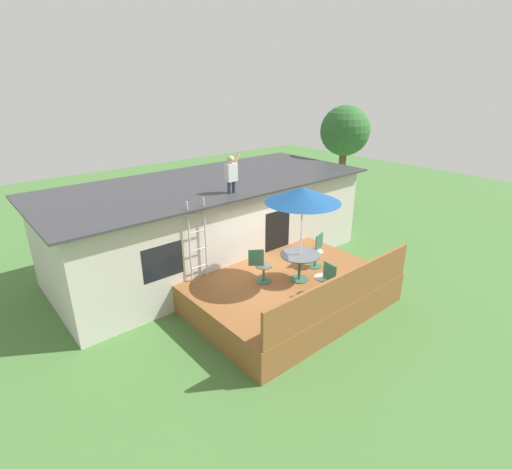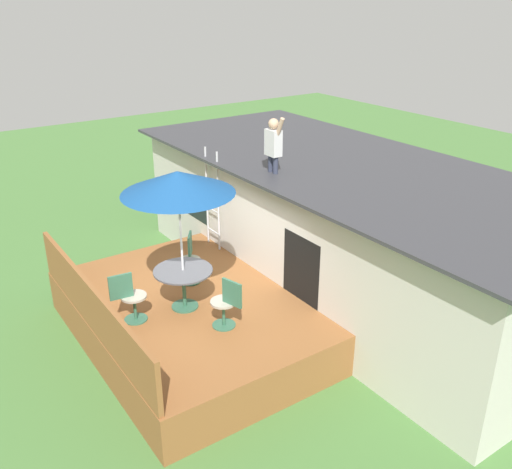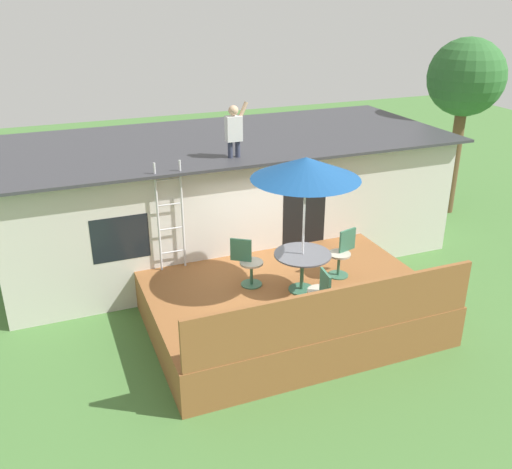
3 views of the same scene
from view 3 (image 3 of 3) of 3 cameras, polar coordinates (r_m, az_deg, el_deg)
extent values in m
plane|color=#477538|center=(11.09, 3.06, -8.74)|extent=(40.00, 40.00, 0.00)
cube|color=beige|center=(13.52, -3.17, 3.83)|extent=(10.00, 4.00, 2.73)
cube|color=#38383D|center=(13.11, -3.31, 9.58)|extent=(10.50, 4.50, 0.06)
cube|color=black|center=(11.06, -13.58, -0.40)|extent=(1.10, 0.03, 0.90)
cube|color=black|center=(12.32, 4.81, 0.19)|extent=(1.00, 0.03, 2.00)
cube|color=brown|center=(10.88, 3.11, -6.96)|extent=(5.18, 3.86, 0.80)
cube|color=brown|center=(9.02, 8.24, -7.88)|extent=(5.08, 0.08, 0.90)
cylinder|color=#33664C|center=(10.52, 4.62, -5.54)|extent=(0.48, 0.48, 0.03)
cylinder|color=#33664C|center=(10.36, 4.68, -3.82)|extent=(0.07, 0.07, 0.71)
cylinder|color=#4C4C51|center=(10.20, 4.75, -2.03)|extent=(1.04, 1.04, 0.03)
cylinder|color=silver|center=(10.00, 4.84, 0.40)|extent=(0.04, 0.04, 2.40)
cone|color=#194C8C|center=(9.61, 5.07, 6.72)|extent=(1.90, 1.90, 0.38)
cylinder|color=silver|center=(10.93, -9.89, 1.62)|extent=(0.04, 0.04, 2.20)
cylinder|color=silver|center=(11.03, -7.46, 1.97)|extent=(0.04, 0.04, 2.20)
cylinder|color=silver|center=(11.27, -8.44, -1.74)|extent=(0.48, 0.03, 0.03)
cylinder|color=silver|center=(11.07, -8.59, 0.60)|extent=(0.48, 0.03, 0.03)
cylinder|color=silver|center=(10.89, -8.74, 3.02)|extent=(0.48, 0.03, 0.03)
cylinder|color=silver|center=(10.72, -8.91, 5.52)|extent=(0.48, 0.03, 0.03)
cylinder|color=#33384C|center=(11.47, -2.63, 8.59)|extent=(0.10, 0.10, 0.34)
cylinder|color=#33384C|center=(11.53, -1.87, 8.67)|extent=(0.10, 0.10, 0.34)
cube|color=silver|center=(11.40, -2.28, 10.68)|extent=(0.32, 0.20, 0.50)
sphere|color=tan|center=(11.32, -2.31, 12.45)|extent=(0.20, 0.20, 0.20)
cylinder|color=tan|center=(11.40, -1.43, 12.23)|extent=(0.26, 0.08, 0.44)
cylinder|color=#33664C|center=(10.67, -0.46, -5.04)|extent=(0.40, 0.40, 0.02)
cylinder|color=#33664C|center=(10.57, -0.46, -3.99)|extent=(0.06, 0.06, 0.44)
cylinder|color=#A59E8C|center=(10.47, -0.47, -2.88)|extent=(0.44, 0.44, 0.04)
cube|color=#33664C|center=(10.40, -1.54, -1.58)|extent=(0.35, 0.26, 0.44)
cylinder|color=#33664C|center=(11.12, 8.30, -4.07)|extent=(0.40, 0.40, 0.02)
cylinder|color=#33664C|center=(11.02, 8.36, -3.06)|extent=(0.06, 0.06, 0.44)
cylinder|color=#A59E8C|center=(10.92, 8.43, -1.98)|extent=(0.44, 0.44, 0.04)
cube|color=#33664C|center=(10.95, 9.24, -0.57)|extent=(0.40, 0.15, 0.44)
cylinder|color=#33664C|center=(9.80, 6.39, -8.03)|extent=(0.40, 0.40, 0.02)
cylinder|color=#33664C|center=(9.69, 6.45, -6.93)|extent=(0.06, 0.06, 0.44)
cylinder|color=#A59E8C|center=(9.57, 6.51, -5.74)|extent=(0.44, 0.44, 0.04)
cube|color=#33664C|center=(9.29, 7.03, -5.02)|extent=(0.09, 0.40, 0.44)
cylinder|color=brown|center=(16.80, 19.50, 7.65)|extent=(0.30, 0.30, 3.39)
sphere|color=#2D662D|center=(16.40, 20.52, 14.71)|extent=(2.04, 2.04, 2.04)
camera|label=1|loc=(3.26, -75.24, 3.54)|focal=27.20mm
camera|label=2|loc=(12.78, 50.96, 15.72)|focal=39.05mm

